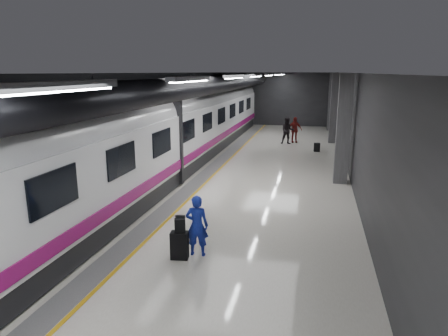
# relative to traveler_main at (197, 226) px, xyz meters

# --- Properties ---
(ground) EXTENTS (40.00, 40.00, 0.00)m
(ground) POSITION_rel_traveler_main_xyz_m (-0.68, 5.95, -0.79)
(ground) COLOR silver
(ground) RESTS_ON ground
(platform_hall) EXTENTS (10.02, 40.02, 4.51)m
(platform_hall) POSITION_rel_traveler_main_xyz_m (-0.97, 6.91, 2.74)
(platform_hall) COLOR black
(platform_hall) RESTS_ON ground
(train) EXTENTS (3.05, 38.00, 4.05)m
(train) POSITION_rel_traveler_main_xyz_m (-3.93, 5.95, 1.28)
(train) COLOR black
(train) RESTS_ON ground
(traveler_main) EXTENTS (0.61, 0.43, 1.59)m
(traveler_main) POSITION_rel_traveler_main_xyz_m (0.00, 0.00, 0.00)
(traveler_main) COLOR #1739AE
(traveler_main) RESTS_ON ground
(suitcase_main) EXTENTS (0.46, 0.32, 0.70)m
(suitcase_main) POSITION_rel_traveler_main_xyz_m (-0.37, -0.30, -0.44)
(suitcase_main) COLOR black
(suitcase_main) RESTS_ON ground
(shoulder_bag) EXTENTS (0.30, 0.23, 0.35)m
(shoulder_bag) POSITION_rel_traveler_main_xyz_m (-0.34, -0.30, 0.09)
(shoulder_bag) COLOR black
(shoulder_bag) RESTS_ON suitcase_main
(traveler_far_a) EXTENTS (0.95, 0.80, 1.74)m
(traveler_far_a) POSITION_rel_traveler_main_xyz_m (0.99, 16.74, 0.08)
(traveler_far_a) COLOR black
(traveler_far_a) RESTS_ON ground
(traveler_far_b) EXTENTS (1.06, 0.65, 1.68)m
(traveler_far_b) POSITION_rel_traveler_main_xyz_m (1.38, 17.49, 0.05)
(traveler_far_b) COLOR maroon
(traveler_far_b) RESTS_ON ground
(suitcase_far) EXTENTS (0.37, 0.26, 0.51)m
(suitcase_far) POSITION_rel_traveler_main_xyz_m (2.87, 14.59, -0.54)
(suitcase_far) COLOR black
(suitcase_far) RESTS_ON ground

